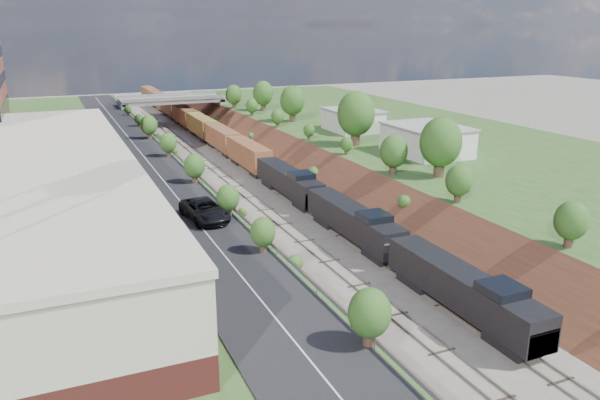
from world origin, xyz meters
The scene contains 16 objects.
platform_left centered at (-33.00, 60.00, 2.50)m, with size 44.00×180.00×5.00m, color #2E4D1F.
platform_right centered at (33.00, 60.00, 2.50)m, with size 44.00×180.00×5.00m, color #2E4D1F.
embankment_left centered at (-11.00, 60.00, 0.00)m, with size 7.07×180.00×7.07m, color brown.
embankment_right centered at (11.00, 60.00, 0.00)m, with size 7.07×180.00×7.07m, color brown.
rail_left_track centered at (-2.60, 60.00, 0.09)m, with size 1.58×180.00×0.18m, color gray.
rail_right_track centered at (2.60, 60.00, 0.09)m, with size 1.58×180.00×0.18m, color gray.
road centered at (-15.50, 60.00, 5.05)m, with size 8.00×180.00×0.10m, color black.
guardrail centered at (-11.40, 59.80, 5.55)m, with size 0.10×171.00×0.70m.
commercial_building centered at (-28.00, 38.00, 8.51)m, with size 14.30×62.30×7.00m.
overpass centered at (0.00, 122.00, 4.92)m, with size 24.50×8.30×7.40m.
white_building_near centered at (23.50, 52.00, 7.00)m, with size 9.00×12.00×4.00m, color silver.
white_building_far centered at (23.00, 74.00, 6.80)m, with size 8.00×10.00×3.60m, color silver.
tree_right_large centered at (17.00, 40.00, 9.38)m, with size 5.25×5.25×7.61m.
tree_left_crest centered at (-11.80, 20.00, 7.04)m, with size 2.45×2.45×3.55m.
freight_train centered at (2.60, 95.91, 2.61)m, with size 3.03×170.39×4.55m.
suv centered at (-14.60, 34.73, 6.09)m, with size 3.28×7.12×1.98m, color black.
Camera 1 is at (-27.65, -18.95, 23.47)m, focal length 35.00 mm.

